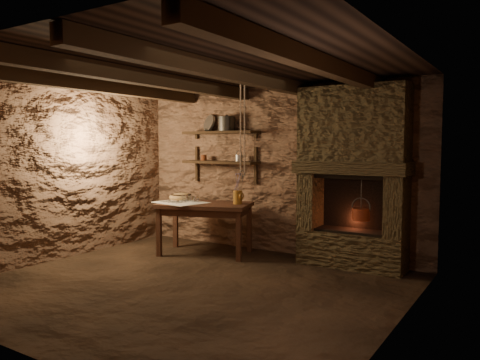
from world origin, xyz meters
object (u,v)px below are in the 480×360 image
Objects in this scene: work_table at (205,227)px; red_pot at (361,213)px; wooden_bowl at (181,197)px; stoneware_jug at (238,191)px; iron_stockpot at (227,125)px.

red_pot reaches higher than work_table.
wooden_bowl is (-0.54, 0.12, 0.38)m from work_table.
stoneware_jug reaches higher than work_table.
iron_stockpot is at bearing 68.68° from work_table.
red_pot is at bearing 30.74° from stoneware_jug.
stoneware_jug is 1.22× the size of wooden_bowl.
wooden_bowl is 1.29m from iron_stockpot.
wooden_bowl reaches higher than work_table.
wooden_bowl is 0.67× the size of red_pot.
stoneware_jug is at bearing 1.52° from work_table.
red_pot is at bearing 5.91° from wooden_bowl.
iron_stockpot is at bearing 35.08° from wooden_bowl.
wooden_bowl is at bearing -174.09° from red_pot.
stoneware_jug is 0.82× the size of red_pot.
wooden_bowl is 2.70m from red_pot.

